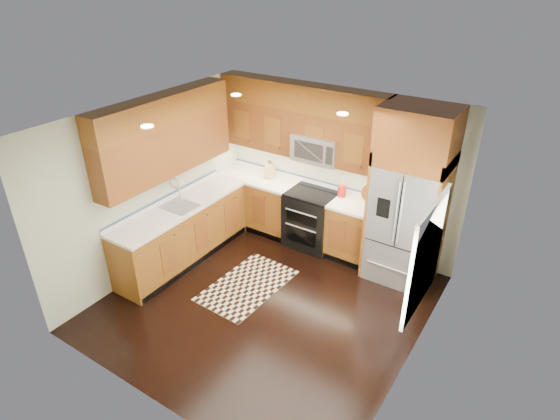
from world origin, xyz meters
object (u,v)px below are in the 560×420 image
Objects in this scene: range at (311,219)px; rug at (247,285)px; refrigerator at (409,198)px; knife_block at (270,171)px; utensil_crock at (342,189)px.

rug is at bearing -97.58° from range.
refrigerator reaches higher than range.
knife_block is at bearing 115.93° from rug.
utensil_crock is (-1.11, 0.20, -0.24)m from refrigerator.
knife_block is 1.34m from utensil_crock.
utensil_crock is at bearing 71.62° from rug.
refrigerator is 2.47m from knife_block.
refrigerator reaches higher than knife_block.
utensil_crock is at bearing 169.88° from refrigerator.
refrigerator is (1.55, -0.04, 0.83)m from range.
range is 2.59× the size of utensil_crock.
utensil_crock is (1.34, 0.02, -0.00)m from knife_block.
range is 1.76m from refrigerator.
refrigerator reaches higher than rug.
refrigerator is at bearing 42.57° from rug.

